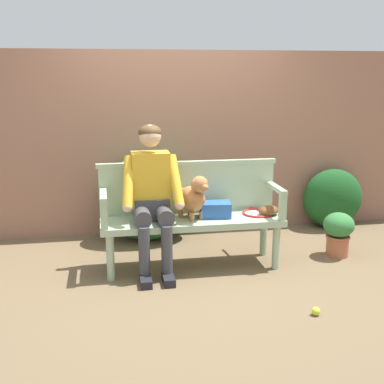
% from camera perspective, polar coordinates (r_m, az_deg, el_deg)
% --- Properties ---
extents(ground_plane, '(40.00, 40.00, 0.00)m').
position_cam_1_polar(ground_plane, '(4.82, 0.00, -8.44)').
color(ground_plane, brown).
extents(brick_garden_fence, '(8.00, 0.30, 2.04)m').
position_cam_1_polar(brick_garden_fence, '(5.78, -2.22, 5.70)').
color(brick_garden_fence, '#936651').
rests_on(brick_garden_fence, ground).
extents(hedge_bush_mid_right, '(1.06, 0.66, 0.94)m').
position_cam_1_polar(hedge_bush_mid_right, '(5.47, -4.98, -0.66)').
color(hedge_bush_mid_right, '#337538').
rests_on(hedge_bush_mid_right, ground).
extents(hedge_bush_far_left, '(0.72, 0.45, 0.70)m').
position_cam_1_polar(hedge_bush_far_left, '(6.14, 15.69, -0.70)').
color(hedge_bush_far_left, '#194C1E').
rests_on(hedge_bush_far_left, ground).
extents(garden_bench, '(1.69, 0.49, 0.48)m').
position_cam_1_polar(garden_bench, '(4.68, 0.00, -3.73)').
color(garden_bench, '#9EB793').
rests_on(garden_bench, ground).
extents(bench_backrest, '(1.73, 0.06, 0.50)m').
position_cam_1_polar(bench_backrest, '(4.81, -0.45, 0.64)').
color(bench_backrest, '#9EB793').
rests_on(bench_backrest, garden_bench).
extents(bench_armrest_left_end, '(0.06, 0.49, 0.28)m').
position_cam_1_polar(bench_armrest_left_end, '(4.46, -10.03, -1.29)').
color(bench_armrest_left_end, '#9EB793').
rests_on(bench_armrest_left_end, garden_bench).
extents(bench_armrest_right_end, '(0.06, 0.49, 0.28)m').
position_cam_1_polar(bench_armrest_right_end, '(4.74, 9.82, -0.42)').
color(bench_armrest_right_end, '#9EB793').
rests_on(bench_armrest_right_end, garden_bench).
extents(person_seated, '(0.56, 0.65, 1.35)m').
position_cam_1_polar(person_seated, '(4.54, -4.60, -0.01)').
color(person_seated, black).
rests_on(person_seated, ground).
extents(dog_on_bench, '(0.31, 0.41, 0.42)m').
position_cam_1_polar(dog_on_bench, '(4.58, 0.15, -0.56)').
color(dog_on_bench, '#AD7042').
rests_on(dog_on_bench, garden_bench).
extents(tennis_racket, '(0.32, 0.57, 0.03)m').
position_cam_1_polar(tennis_racket, '(4.86, 7.33, -2.30)').
color(tennis_racket, red).
rests_on(tennis_racket, garden_bench).
extents(baseball_glove, '(0.28, 0.26, 0.09)m').
position_cam_1_polar(baseball_glove, '(4.81, 8.73, -2.09)').
color(baseball_glove, brown).
rests_on(baseball_glove, garden_bench).
extents(sports_bag, '(0.30, 0.23, 0.14)m').
position_cam_1_polar(sports_bag, '(4.70, 2.68, -2.00)').
color(sports_bag, '#2856A3').
rests_on(sports_bag, garden_bench).
extents(tennis_ball, '(0.07, 0.07, 0.07)m').
position_cam_1_polar(tennis_ball, '(4.02, 13.91, -13.03)').
color(tennis_ball, '#CCDB33').
rests_on(tennis_ball, ground).
extents(potted_plant, '(0.31, 0.31, 0.45)m').
position_cam_1_polar(potted_plant, '(5.21, 16.32, -4.33)').
color(potted_plant, '#A85B3D').
rests_on(potted_plant, ground).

